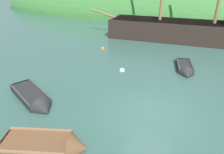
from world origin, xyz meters
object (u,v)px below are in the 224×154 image
object	(u,v)px
rowboat_outer_right	(34,99)
buoy_orange	(103,49)
sailing_ship	(188,34)
rowboat_portside	(185,69)
buoy_white	(122,71)
rowboat_center	(50,146)

from	to	relation	value
rowboat_outer_right	buoy_orange	world-z (taller)	rowboat_outer_right
sailing_ship	rowboat_outer_right	size ratio (longest dim) A/B	4.86
rowboat_outer_right	rowboat_portside	bearing A→B (deg)	72.36
rowboat_outer_right	buoy_white	world-z (taller)	rowboat_outer_right
buoy_white	rowboat_center	bearing A→B (deg)	-92.79
buoy_orange	buoy_white	bearing A→B (deg)	-52.22
rowboat_portside	buoy_orange	bearing A→B (deg)	-118.14
rowboat_center	buoy_white	distance (m)	7.88
sailing_ship	rowboat_center	bearing A→B (deg)	74.99
rowboat_portside	buoy_orange	distance (m)	7.66
rowboat_portside	buoy_white	bearing A→B (deg)	-78.93
rowboat_portside	rowboat_outer_right	size ratio (longest dim) A/B	0.82
rowboat_outer_right	buoy_white	size ratio (longest dim) A/B	9.87
rowboat_portside	buoy_white	size ratio (longest dim) A/B	8.09
rowboat_portside	rowboat_center	world-z (taller)	rowboat_center
rowboat_center	rowboat_portside	bearing A→B (deg)	48.34
rowboat_center	rowboat_outer_right	distance (m)	3.76
rowboat_center	rowboat_outer_right	xyz separation A→B (m)	(-2.78, 2.54, -0.01)
sailing_ship	buoy_white	world-z (taller)	sailing_ship
sailing_ship	buoy_orange	xyz separation A→B (m)	(-7.14, -5.35, -0.74)
sailing_ship	rowboat_center	xyz separation A→B (m)	(-4.41, -17.24, -0.60)
rowboat_portside	sailing_ship	bearing A→B (deg)	171.68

